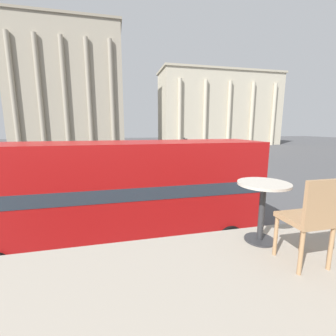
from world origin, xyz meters
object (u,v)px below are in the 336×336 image
(cafe_dining_table, at_px, (263,199))
(pedestrian_white, at_px, (187,151))
(pedestrian_grey, at_px, (79,153))
(pedestrian_yellow, at_px, (62,183))
(cafe_chair_0, at_px, (311,217))
(pedestrian_olive, at_px, (187,175))
(plaza_building_right, at_px, (219,109))
(double_decker_bus, at_px, (123,191))
(traffic_light_near, at_px, (147,167))
(traffic_light_mid, at_px, (185,151))
(plaza_building_left, at_px, (70,89))

(cafe_dining_table, height_order, pedestrian_white, cafe_dining_table)
(pedestrian_grey, height_order, pedestrian_yellow, pedestrian_grey)
(cafe_dining_table, height_order, pedestrian_grey, cafe_dining_table)
(cafe_chair_0, xyz_separation_m, pedestrian_grey, (-6.96, 32.71, -2.78))
(pedestrian_olive, bearing_deg, pedestrian_white, 99.83)
(pedestrian_yellow, bearing_deg, plaza_building_right, -94.94)
(double_decker_bus, distance_m, pedestrian_olive, 9.88)
(pedestrian_grey, height_order, pedestrian_olive, pedestrian_grey)
(plaza_building_right, height_order, traffic_light_near, plaza_building_right)
(double_decker_bus, relative_size, plaza_building_right, 0.33)
(plaza_building_right, height_order, traffic_light_mid, plaza_building_right)
(traffic_light_near, xyz_separation_m, traffic_light_mid, (4.71, 7.59, 0.07))
(cafe_chair_0, relative_size, pedestrian_white, 0.50)
(plaza_building_right, height_order, pedestrian_white, plaza_building_right)
(cafe_chair_0, height_order, pedestrian_yellow, cafe_chair_0)
(pedestrian_yellow, bearing_deg, double_decker_bus, 148.67)
(plaza_building_left, height_order, pedestrian_white, plaza_building_left)
(cafe_chair_0, bearing_deg, traffic_light_near, 92.04)
(traffic_light_near, bearing_deg, cafe_chair_0, -89.64)
(cafe_dining_table, bearing_deg, double_decker_bus, 103.45)
(plaza_building_right, bearing_deg, cafe_chair_0, -114.90)
(traffic_light_near, relative_size, pedestrian_grey, 2.00)
(cafe_chair_0, height_order, pedestrian_white, cafe_chair_0)
(cafe_chair_0, xyz_separation_m, traffic_light_mid, (4.64, 18.75, -1.40))
(pedestrian_grey, xyz_separation_m, pedestrian_olive, (10.61, -17.74, -0.07))
(pedestrian_yellow, bearing_deg, pedestrian_grey, -53.26)
(traffic_light_near, bearing_deg, pedestrian_olive, 45.70)
(plaza_building_left, relative_size, pedestrian_grey, 14.55)
(plaza_building_left, bearing_deg, pedestrian_white, -47.51)
(plaza_building_left, height_order, plaza_building_right, plaza_building_left)
(cafe_dining_table, xyz_separation_m, plaza_building_left, (-10.88, 53.30, 9.18))
(cafe_dining_table, relative_size, pedestrian_white, 0.40)
(plaza_building_left, relative_size, pedestrian_yellow, 15.17)
(traffic_light_mid, distance_m, pedestrian_white, 13.95)
(cafe_dining_table, distance_m, pedestrian_olive, 15.18)
(double_decker_bus, xyz_separation_m, cafe_chair_0, (1.60, -6.71, 1.51))
(plaza_building_left, xyz_separation_m, pedestrian_white, (20.11, -21.95, -11.96))
(pedestrian_yellow, bearing_deg, pedestrian_olive, -143.64)
(cafe_chair_0, relative_size, traffic_light_mid, 0.25)
(pedestrian_olive, bearing_deg, traffic_light_near, -106.64)
(cafe_chair_0, distance_m, plaza_building_left, 55.73)
(traffic_light_near, bearing_deg, plaza_building_right, 59.87)
(traffic_light_mid, bearing_deg, cafe_dining_table, -104.69)
(pedestrian_grey, relative_size, pedestrian_yellow, 1.04)
(double_decker_bus, xyz_separation_m, plaza_building_right, (27.73, 49.57, 7.20))
(traffic_light_near, xyz_separation_m, pedestrian_olive, (3.72, 3.82, -1.39))
(cafe_chair_0, xyz_separation_m, plaza_building_left, (-11.01, 53.85, 9.20))
(cafe_chair_0, distance_m, pedestrian_white, 33.28)
(plaza_building_left, relative_size, traffic_light_near, 7.26)
(traffic_light_mid, height_order, pedestrian_grey, traffic_light_mid)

